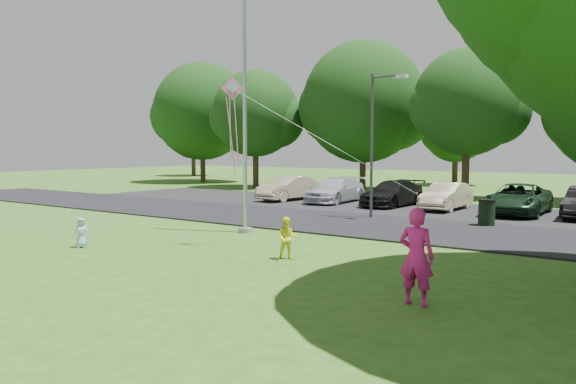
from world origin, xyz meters
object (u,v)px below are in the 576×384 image
Objects in this scene: child_blue at (81,233)px; kite at (235,103)px; trash_can at (487,213)px; flagpole at (245,113)px; woman at (416,257)px; street_lamp at (377,132)px; child_yellow at (287,238)px.

child_blue is 0.12× the size of kite.
trash_can is at bearing 22.65° from kite.
trash_can is (6.48, 6.33, -3.65)m from flagpole.
street_lamp is at bearing -63.42° from woman.
street_lamp is (2.06, 5.97, -0.57)m from flagpole.
trash_can is at bearing 12.53° from street_lamp.
woman is at bearing -55.58° from child_blue.
trash_can is 9.71m from child_yellow.
child_blue is at bearing -102.50° from street_lamp.
street_lamp is at bearing 48.71° from kite.
kite is at bearing -55.77° from flagpole.
trash_can is 11.70m from woman.
child_blue is 5.97m from kite.
child_blue is at bearing -126.62° from trash_can.
child_yellow reaches higher than trash_can.
woman is 10.54m from child_blue.
street_lamp is 12.27m from child_blue.
kite is (1.65, -2.43, 0.09)m from flagpole.
child_yellow is (-4.49, 2.14, -0.36)m from woman.
flagpole reaches higher than street_lamp.
child_blue is (-4.11, -11.11, -3.16)m from street_lamp.
woman is at bearing -80.17° from trash_can.
flagpole reaches higher than woman.
kite is (3.70, 2.72, 3.81)m from child_blue.
child_yellow is (1.92, -9.02, -3.03)m from street_lamp.
trash_can is 0.14× the size of kite.
woman is at bearing -60.56° from kite.
woman is 1.63× the size of child_yellow.
trash_can is at bearing 40.11° from child_yellow.
woman is 4.99m from child_yellow.
child_yellow is (-2.50, -9.39, 0.05)m from trash_can.
flagpole is 9.68× the size of trash_can.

